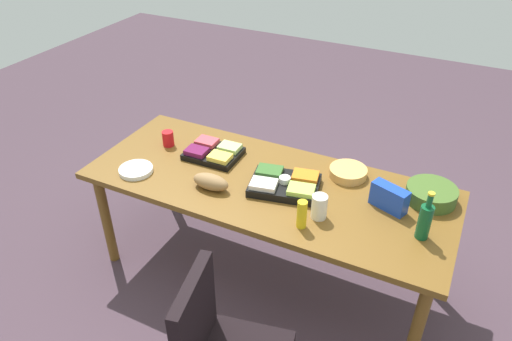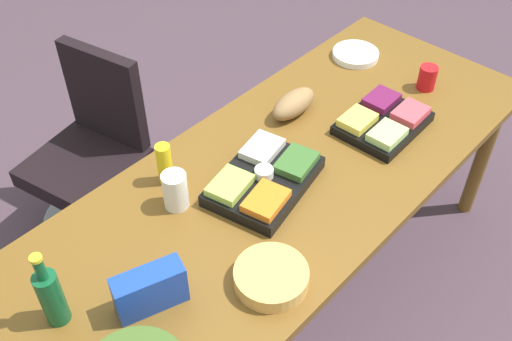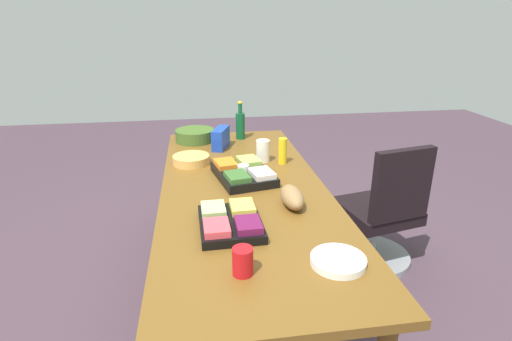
# 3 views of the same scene
# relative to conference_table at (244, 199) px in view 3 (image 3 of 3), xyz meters

# --- Properties ---
(ground_plane) EXTENTS (10.00, 10.00, 0.00)m
(ground_plane) POSITION_rel_conference_table_xyz_m (0.00, 0.00, -0.72)
(ground_plane) COLOR #483641
(conference_table) EXTENTS (2.33, 0.93, 0.80)m
(conference_table) POSITION_rel_conference_table_xyz_m (0.00, 0.00, 0.00)
(conference_table) COLOR brown
(conference_table) RESTS_ON ground
(office_chair) EXTENTS (0.57, 0.57, 0.94)m
(office_chair) POSITION_rel_conference_table_xyz_m (-0.27, 1.01, -0.36)
(office_chair) COLOR gray
(office_chair) RESTS_ON ground
(red_solo_cup) EXTENTS (0.09, 0.09, 0.11)m
(red_solo_cup) POSITION_rel_conference_table_xyz_m (0.83, -0.10, 0.13)
(red_solo_cup) COLOR red
(red_solo_cup) RESTS_ON conference_table
(wine_bottle) EXTENTS (0.09, 0.09, 0.30)m
(wine_bottle) POSITION_rel_conference_table_xyz_m (-0.97, 0.09, 0.19)
(wine_bottle) COLOR #10512B
(wine_bottle) RESTS_ON conference_table
(chip_bag_blue) EXTENTS (0.23, 0.15, 0.15)m
(chip_bag_blue) POSITION_rel_conference_table_xyz_m (-0.75, -0.08, 0.15)
(chip_bag_blue) COLOR #1A40B5
(chip_bag_blue) RESTS_ON conference_table
(veggie_tray) EXTENTS (0.47, 0.38, 0.09)m
(veggie_tray) POSITION_rel_conference_table_xyz_m (-0.13, 0.01, 0.11)
(veggie_tray) COLOR black
(veggie_tray) RESTS_ON conference_table
(chip_bowl) EXTENTS (0.29, 0.29, 0.06)m
(chip_bowl) POSITION_rel_conference_table_xyz_m (-0.44, -0.30, 0.11)
(chip_bowl) COLOR #DEA554
(chip_bowl) RESTS_ON conference_table
(fruit_platter) EXTENTS (0.37, 0.29, 0.07)m
(fruit_platter) POSITION_rel_conference_table_xyz_m (0.46, -0.12, 0.11)
(fruit_platter) COLOR black
(fruit_platter) RESTS_ON conference_table
(mustard_bottle) EXTENTS (0.07, 0.07, 0.17)m
(mustard_bottle) POSITION_rel_conference_table_xyz_m (-0.35, 0.30, 0.16)
(mustard_bottle) COLOR yellow
(mustard_bottle) RESTS_ON conference_table
(paper_plate_stack) EXTENTS (0.25, 0.25, 0.03)m
(paper_plate_stack) POSITION_rel_conference_table_xyz_m (0.82, 0.27, 0.09)
(paper_plate_stack) COLOR white
(paper_plate_stack) RESTS_ON conference_table
(mayo_jar) EXTENTS (0.11, 0.11, 0.15)m
(mayo_jar) POSITION_rel_conference_table_xyz_m (-0.41, 0.18, 0.15)
(mayo_jar) COLOR white
(mayo_jar) RESTS_ON conference_table
(salad_bowl) EXTENTS (0.30, 0.30, 0.09)m
(salad_bowl) POSITION_rel_conference_table_xyz_m (-0.96, -0.27, 0.12)
(salad_bowl) COLOR #416024
(salad_bowl) RESTS_ON conference_table
(bread_loaf) EXTENTS (0.24, 0.11, 0.10)m
(bread_loaf) POSITION_rel_conference_table_xyz_m (0.28, 0.21, 0.13)
(bread_loaf) COLOR olive
(bread_loaf) RESTS_ON conference_table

